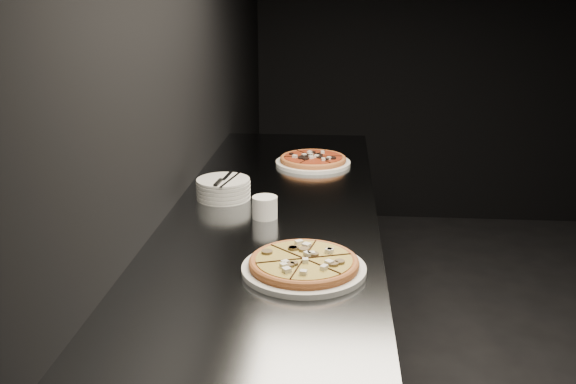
# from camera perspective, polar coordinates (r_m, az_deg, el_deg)

# --- Properties ---
(wall_left) EXTENTS (0.02, 5.00, 2.80)m
(wall_left) POSITION_cam_1_polar(r_m,az_deg,el_deg) (2.29, -10.74, 10.25)
(wall_left) COLOR black
(wall_left) RESTS_ON floor
(counter) EXTENTS (0.74, 2.44, 0.92)m
(counter) POSITION_cam_1_polar(r_m,az_deg,el_deg) (2.52, -1.18, -11.34)
(counter) COLOR slate
(counter) RESTS_ON floor
(pizza_mushroom) EXTENTS (0.40, 0.40, 0.04)m
(pizza_mushroom) POSITION_cam_1_polar(r_m,az_deg,el_deg) (1.82, 1.42, -6.47)
(pizza_mushroom) COLOR white
(pizza_mushroom) RESTS_ON counter
(pizza_tomato) EXTENTS (0.34, 0.34, 0.04)m
(pizza_tomato) POSITION_cam_1_polar(r_m,az_deg,el_deg) (2.90, 2.24, 2.85)
(pizza_tomato) COLOR white
(pizza_tomato) RESTS_ON counter
(plate_stack) EXTENTS (0.20, 0.20, 0.08)m
(plate_stack) POSITION_cam_1_polar(r_m,az_deg,el_deg) (2.44, -5.76, 0.30)
(plate_stack) COLOR white
(plate_stack) RESTS_ON counter
(cutlery) EXTENTS (0.09, 0.21, 0.01)m
(cutlery) POSITION_cam_1_polar(r_m,az_deg,el_deg) (2.42, -5.67, 1.10)
(cutlery) COLOR silver
(cutlery) RESTS_ON plate_stack
(ramekin) EXTENTS (0.09, 0.09, 0.08)m
(ramekin) POSITION_cam_1_polar(r_m,az_deg,el_deg) (2.23, -2.07, -1.31)
(ramekin) COLOR white
(ramekin) RESTS_ON counter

